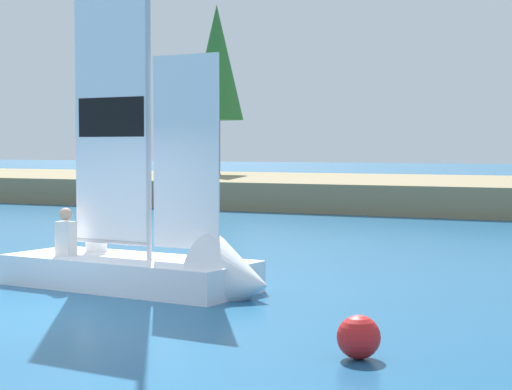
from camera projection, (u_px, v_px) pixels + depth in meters
name	position (u px, v px, depth m)	size (l,w,h in m)	color
ground_plane	(18.00, 314.00, 11.98)	(200.00, 200.00, 0.00)	#195684
shore_bank	(460.00, 193.00, 32.91)	(80.00, 11.09, 0.94)	#897A56
shoreline_tree_midleft	(217.00, 63.00, 39.11)	(2.24, 2.24, 7.12)	brown
sailboat	(166.00, 262.00, 13.72)	(4.54, 1.89, 6.88)	white
channel_buoy	(359.00, 337.00, 9.42)	(0.45, 0.45, 0.45)	red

